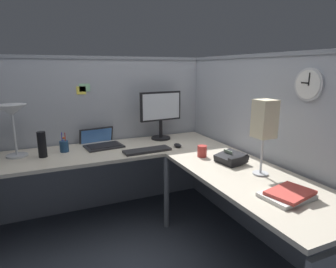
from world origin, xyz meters
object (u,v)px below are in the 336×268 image
Objects in this scene: computer_mouse at (178,145)px; wall_clock at (309,84)px; laptop at (101,142)px; keyboard at (147,150)px; monitor at (161,112)px; thermos_flask at (42,145)px; office_phone at (231,159)px; desk_lamp_dome at (12,114)px; coffee_mug at (202,151)px; pen_cup at (64,146)px; book_stack at (288,195)px; desk_lamp_paper at (264,121)px.

wall_clock is at bearing -63.66° from computer_mouse.
laptop reaches higher than keyboard.
keyboard is at bearing 129.79° from wall_clock.
monitor is at bearing 49.50° from keyboard.
thermos_flask reaches higher than office_phone.
desk_lamp_dome is 4.64× the size of coffee_mug.
monitor reaches higher than office_phone.
office_phone is at bearing -62.37° from coffee_mug.
thermos_flask is 1.00× the size of wall_clock.
office_phone is 2.39× the size of coffee_mug.
monitor is 0.55m from keyboard.
pen_cup is at bearing -163.31° from laptop.
keyboard is (0.34, -0.40, -0.01)m from laptop.
pen_cup is at bearing -2.77° from desk_lamp_dome.
office_phone reaches higher than keyboard.
computer_mouse is 0.33× the size of book_stack.
desk_lamp_dome is at bearing 145.61° from wall_clock.
desk_lamp_dome is at bearing 155.85° from coffee_mug.
laptop reaches higher than computer_mouse.
office_phone is 0.43× the size of desk_lamp_paper.
office_phone is (0.19, -0.59, 0.02)m from computer_mouse.
wall_clock reaches higher than thermos_flask.
monitor reaches higher than thermos_flask.
computer_mouse is at bearing 95.16° from book_stack.
coffee_mug is at bearing -24.15° from desk_lamp_dome.
coffee_mug is (1.06, -0.63, -0.00)m from pen_cup.
computer_mouse is at bearing -30.04° from laptop.
monitor is 1.16× the size of keyboard.
keyboard is 4.13× the size of computer_mouse.
coffee_mug is at bearing 93.34° from book_stack.
office_phone is at bearing -49.06° from laptop.
laptop is 1.92× the size of wall_clock.
thermos_flask reaches higher than book_stack.
computer_mouse is at bearing -86.23° from monitor.
keyboard is 0.89m from thermos_flask.
book_stack is at bearing -64.59° from laptop.
keyboard is at bearing 122.41° from desk_lamp_paper.
keyboard is at bearing -13.42° from thermos_flask.
monitor is 1.00m from office_phone.
monitor is at bearing 93.77° from computer_mouse.
laptop is 0.98× the size of keyboard.
monitor is 1.01m from pen_cup.
desk_lamp_dome reaches higher than computer_mouse.
thermos_flask is at bearing 144.92° from wall_clock.
laptop is 1.79m from book_stack.
pen_cup is 1.88× the size of coffee_mug.
desk_lamp_paper reaches higher than coffee_mug.
monitor is 1.47m from wall_clock.
desk_lamp_dome is at bearing 160.69° from keyboard.
pen_cup is 0.79× the size of office_phone.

